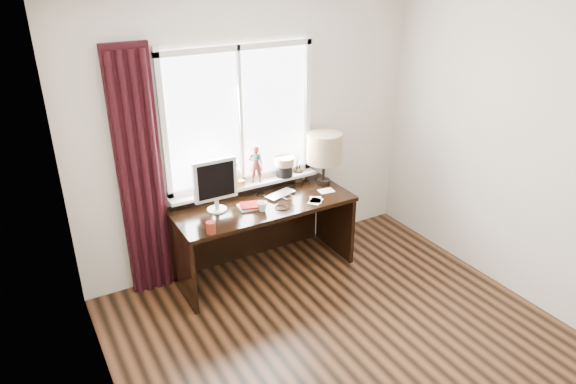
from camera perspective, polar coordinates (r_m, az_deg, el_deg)
floor at (r=4.16m, az=9.75°, el=-18.98°), size 3.50×4.00×0.00m
ceiling at (r=3.04m, az=13.45°, el=19.42°), size 3.50×4.00×0.00m
wall_back at (r=4.95m, az=-3.85°, el=6.45°), size 3.50×0.00×2.60m
wall_left at (r=2.73m, az=-18.55°, el=-11.33°), size 0.00×4.00×2.60m
wall_right at (r=4.67m, az=27.92°, el=2.38°), size 0.00×4.00×2.60m
laptop at (r=4.93m, az=-0.84°, el=-0.28°), size 0.35×0.28×0.02m
mug at (r=4.63m, az=-2.89°, el=-1.59°), size 0.11×0.11×0.09m
red_cup at (r=4.31m, az=-8.57°, el=-3.93°), size 0.08×0.08×0.10m
window at (r=4.85m, az=-5.06°, el=6.11°), size 1.52×0.22×1.40m
curtain at (r=4.58m, az=-16.06°, el=1.47°), size 0.38×0.09×2.25m
desk at (r=4.99m, az=-3.23°, el=-3.28°), size 1.70×0.70×0.75m
monitor at (r=4.58m, az=-8.07°, el=1.08°), size 0.40×0.18×0.49m
notebook_stack at (r=4.72m, az=-4.13°, el=-1.54°), size 0.25×0.20×0.03m
brush_holder at (r=5.24m, az=1.15°, el=1.87°), size 0.09×0.09×0.25m
icon_frame at (r=5.25m, az=1.42°, el=1.93°), size 0.10×0.04×0.13m
table_lamp at (r=5.11m, az=4.05°, el=4.84°), size 0.35×0.35×0.52m
loose_papers at (r=4.91m, az=3.48°, el=-0.57°), size 0.39×0.30×0.00m
desk_cables at (r=4.88m, az=-0.96°, el=-0.68°), size 0.46×0.50×0.01m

